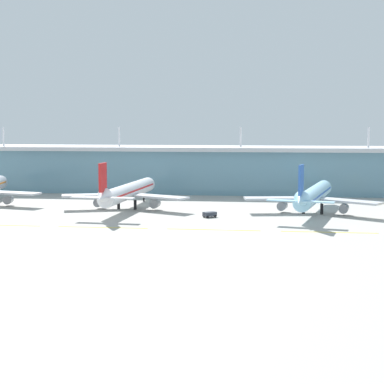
{
  "coord_description": "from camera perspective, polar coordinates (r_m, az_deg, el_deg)",
  "views": [
    {
      "loc": [
        14.17,
        -186.76,
        31.4
      ],
      "look_at": [
        -14.52,
        37.89,
        7.0
      ],
      "focal_mm": 58.88,
      "sensor_mm": 36.0,
      "label": 1
    }
  ],
  "objects": [
    {
      "name": "ground_plane",
      "position": [
        189.91,
        2.9,
        -3.38
      ],
      "size": [
        600.0,
        600.0,
        0.0
      ],
      "primitive_type": "plane",
      "color": "#A8A59E"
    },
    {
      "name": "terminal_building",
      "position": [
        290.91,
        4.47,
        2.07
      ],
      "size": [
        288.0,
        34.0,
        30.21
      ],
      "color": "#6693A8",
      "rests_on": "ground"
    },
    {
      "name": "airliner_near_middle",
      "position": [
        235.2,
        -5.83,
        0.03
      ],
      "size": [
        48.7,
        65.97,
        18.9
      ],
      "color": "white",
      "rests_on": "ground"
    },
    {
      "name": "airliner_far_middle",
      "position": [
        226.49,
        10.94,
        -0.29
      ],
      "size": [
        47.74,
        63.4,
        18.9
      ],
      "color": "#9ED1EA",
      "rests_on": "ground"
    },
    {
      "name": "taxiway_stripe_mid_west",
      "position": [
        194.48,
        -8.09,
        -3.2
      ],
      "size": [
        28.0,
        0.7,
        0.04
      ],
      "primitive_type": "cube",
      "color": "yellow",
      "rests_on": "ground"
    },
    {
      "name": "taxiway_stripe_centre",
      "position": [
        188.42,
        1.95,
        -3.44
      ],
      "size": [
        28.0,
        0.7,
        0.04
      ],
      "primitive_type": "cube",
      "color": "yellow",
      "rests_on": "ground"
    },
    {
      "name": "taxiway_stripe_mid_east",
      "position": [
        188.39,
        12.32,
        -3.58
      ],
      "size": [
        28.0,
        0.7,
        0.04
      ],
      "primitive_type": "cube",
      "color": "yellow",
      "rests_on": "ground"
    },
    {
      "name": "pushback_tug",
      "position": [
        213.41,
        1.61,
        -2.02
      ],
      "size": [
        4.94,
        4.6,
        1.85
      ],
      "color": "#333842",
      "rests_on": "ground"
    }
  ]
}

